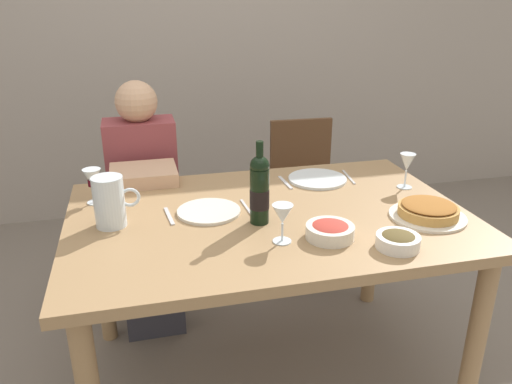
{
  "coord_description": "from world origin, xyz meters",
  "views": [
    {
      "loc": [
        -0.46,
        -1.68,
        1.54
      ],
      "look_at": [
        -0.06,
        -0.05,
        0.87
      ],
      "focal_mm": 35.34,
      "sensor_mm": 36.0,
      "label": 1
    }
  ],
  "objects_px": {
    "salad_bowl": "(330,230)",
    "wine_glass_left_diner": "(283,216)",
    "dining_table": "(269,235)",
    "olive_bowl": "(398,240)",
    "dinner_plate_left_setting": "(209,211)",
    "wine_bottle": "(260,190)",
    "dinner_plate_right_setting": "(317,179)",
    "diner_left": "(145,197)",
    "chair_left": "(145,202)",
    "water_pitcher": "(110,205)",
    "wine_glass_right_diner": "(93,179)",
    "chair_right": "(305,187)",
    "wine_glass_centre": "(407,164)",
    "baked_tart": "(428,211)"
  },
  "relations": [
    {
      "from": "water_pitcher",
      "to": "baked_tart",
      "type": "relative_size",
      "value": 0.66
    },
    {
      "from": "chair_left",
      "to": "diner_left",
      "type": "distance_m",
      "value": 0.26
    },
    {
      "from": "wine_bottle",
      "to": "wine_glass_left_diner",
      "type": "xyz_separation_m",
      "value": [
        0.04,
        -0.17,
        -0.03
      ]
    },
    {
      "from": "dinner_plate_right_setting",
      "to": "olive_bowl",
      "type": "bearing_deg",
      "value": -87.2
    },
    {
      "from": "wine_bottle",
      "to": "olive_bowl",
      "type": "height_order",
      "value": "wine_bottle"
    },
    {
      "from": "olive_bowl",
      "to": "wine_glass_left_diner",
      "type": "bearing_deg",
      "value": 159.71
    },
    {
      "from": "wine_glass_left_diner",
      "to": "diner_left",
      "type": "xyz_separation_m",
      "value": [
        -0.43,
        0.87,
        -0.24
      ]
    },
    {
      "from": "wine_bottle",
      "to": "salad_bowl",
      "type": "xyz_separation_m",
      "value": [
        0.2,
        -0.18,
        -0.1
      ]
    },
    {
      "from": "dining_table",
      "to": "diner_left",
      "type": "xyz_separation_m",
      "value": [
        -0.45,
        0.64,
        -0.05
      ]
    },
    {
      "from": "dining_table",
      "to": "olive_bowl",
      "type": "bearing_deg",
      "value": -47.36
    },
    {
      "from": "water_pitcher",
      "to": "wine_glass_left_diner",
      "type": "xyz_separation_m",
      "value": [
        0.56,
        -0.27,
        0.01
      ]
    },
    {
      "from": "diner_left",
      "to": "chair_right",
      "type": "distance_m",
      "value": 0.94
    },
    {
      "from": "salad_bowl",
      "to": "diner_left",
      "type": "bearing_deg",
      "value": 124.06
    },
    {
      "from": "dinner_plate_left_setting",
      "to": "water_pitcher",
      "type": "bearing_deg",
      "value": -175.65
    },
    {
      "from": "water_pitcher",
      "to": "baked_tart",
      "type": "bearing_deg",
      "value": -10.46
    },
    {
      "from": "water_pitcher",
      "to": "chair_left",
      "type": "relative_size",
      "value": 0.21
    },
    {
      "from": "salad_bowl",
      "to": "wine_glass_left_diner",
      "type": "height_order",
      "value": "wine_glass_left_diner"
    },
    {
      "from": "water_pitcher",
      "to": "olive_bowl",
      "type": "xyz_separation_m",
      "value": [
        0.91,
        -0.4,
        -0.05
      ]
    },
    {
      "from": "dinner_plate_left_setting",
      "to": "baked_tart",
      "type": "bearing_deg",
      "value": -16.84
    },
    {
      "from": "dining_table",
      "to": "baked_tart",
      "type": "relative_size",
      "value": 5.32
    },
    {
      "from": "salad_bowl",
      "to": "dinner_plate_right_setting",
      "type": "bearing_deg",
      "value": 73.93
    },
    {
      "from": "salad_bowl",
      "to": "chair_left",
      "type": "bearing_deg",
      "value": 118.13
    },
    {
      "from": "olive_bowl",
      "to": "water_pitcher",
      "type": "bearing_deg",
      "value": 156.39
    },
    {
      "from": "dinner_plate_right_setting",
      "to": "wine_bottle",
      "type": "bearing_deg",
      "value": -134.52
    },
    {
      "from": "wine_glass_centre",
      "to": "chair_right",
      "type": "distance_m",
      "value": 0.86
    },
    {
      "from": "dining_table",
      "to": "olive_bowl",
      "type": "relative_size",
      "value": 10.4
    },
    {
      "from": "dining_table",
      "to": "diner_left",
      "type": "bearing_deg",
      "value": 125.23
    },
    {
      "from": "diner_left",
      "to": "dinner_plate_right_setting",
      "type": "bearing_deg",
      "value": 155.52
    },
    {
      "from": "salad_bowl",
      "to": "wine_glass_right_diner",
      "type": "bearing_deg",
      "value": 147.16
    },
    {
      "from": "chair_left",
      "to": "dining_table",
      "type": "bearing_deg",
      "value": 116.94
    },
    {
      "from": "baked_tart",
      "to": "wine_glass_centre",
      "type": "distance_m",
      "value": 0.32
    },
    {
      "from": "baked_tart",
      "to": "wine_glass_centre",
      "type": "xyz_separation_m",
      "value": [
        0.07,
        0.3,
        0.08
      ]
    },
    {
      "from": "salad_bowl",
      "to": "chair_right",
      "type": "distance_m",
      "value": 1.2
    },
    {
      "from": "water_pitcher",
      "to": "olive_bowl",
      "type": "relative_size",
      "value": 1.28
    },
    {
      "from": "baked_tart",
      "to": "diner_left",
      "type": "distance_m",
      "value": 1.31
    },
    {
      "from": "wine_bottle",
      "to": "chair_left",
      "type": "bearing_deg",
      "value": 112.86
    },
    {
      "from": "dining_table",
      "to": "wine_glass_right_diner",
      "type": "relative_size",
      "value": 10.59
    },
    {
      "from": "water_pitcher",
      "to": "diner_left",
      "type": "distance_m",
      "value": 0.66
    },
    {
      "from": "wine_glass_right_diner",
      "to": "wine_glass_centre",
      "type": "relative_size",
      "value": 0.94
    },
    {
      "from": "salad_bowl",
      "to": "wine_glass_left_diner",
      "type": "xyz_separation_m",
      "value": [
        -0.17,
        0.01,
        0.07
      ]
    },
    {
      "from": "wine_glass_right_diner",
      "to": "wine_bottle",
      "type": "bearing_deg",
      "value": -29.34
    },
    {
      "from": "wine_glass_right_diner",
      "to": "chair_left",
      "type": "relative_size",
      "value": 0.16
    },
    {
      "from": "olive_bowl",
      "to": "wine_glass_centre",
      "type": "relative_size",
      "value": 0.95
    },
    {
      "from": "chair_left",
      "to": "chair_right",
      "type": "bearing_deg",
      "value": 179.63
    },
    {
      "from": "baked_tart",
      "to": "dining_table",
      "type": "bearing_deg",
      "value": 162.51
    },
    {
      "from": "salad_bowl",
      "to": "dining_table",
      "type": "bearing_deg",
      "value": 120.92
    },
    {
      "from": "wine_glass_right_diner",
      "to": "chair_right",
      "type": "distance_m",
      "value": 1.31
    },
    {
      "from": "wine_glass_left_diner",
      "to": "dinner_plate_right_setting",
      "type": "distance_m",
      "value": 0.63
    },
    {
      "from": "dinner_plate_left_setting",
      "to": "wine_bottle",
      "type": "bearing_deg",
      "value": -37.27
    },
    {
      "from": "olive_bowl",
      "to": "dinner_plate_right_setting",
      "type": "distance_m",
      "value": 0.67
    }
  ]
}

